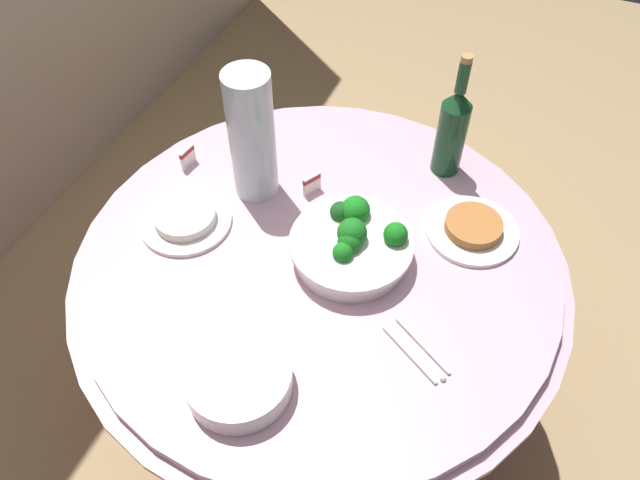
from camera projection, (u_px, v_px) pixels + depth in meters
The scene contains 11 objects.
ground_plane at pixel (320, 398), 1.99m from camera, with size 6.00×6.00×0.00m, color tan.
buffet_table at pixel (320, 337), 1.70m from camera, with size 1.16×1.16×0.74m.
broccoli_bowl at pixel (352, 244), 1.39m from camera, with size 0.28×0.28×0.12m.
plate_stack at pixel (238, 378), 1.19m from camera, with size 0.21×0.21×0.06m.
wine_bottle at pixel (452, 129), 1.51m from camera, with size 0.07×0.07×0.34m.
decorative_fruit_vase at pixel (252, 139), 1.44m from camera, with size 0.11×0.11×0.34m.
serving_tongs at pixel (418, 353), 1.25m from camera, with size 0.12×0.16×0.01m.
food_plate_rice at pixel (185, 219), 1.48m from camera, with size 0.22×0.22×0.04m.
food_plate_peanuts at pixel (473, 229), 1.46m from camera, with size 0.22×0.22×0.04m.
label_placard_front at pixel (188, 156), 1.60m from camera, with size 0.05×0.02×0.05m.
label_placard_mid at pixel (312, 183), 1.53m from camera, with size 0.05×0.03×0.05m.
Camera 1 is at (-0.82, -0.35, 1.85)m, focal length 34.67 mm.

